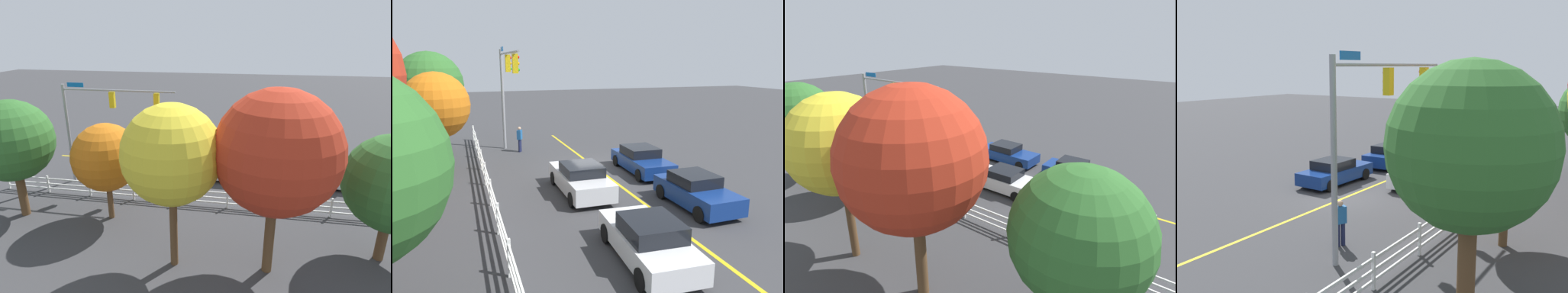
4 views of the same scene
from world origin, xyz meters
The scene contains 11 objects.
ground_plane centered at (0.00, 0.00, 0.00)m, with size 120.00×120.00×0.00m, color #38383A.
lane_center_stripe centered at (-4.00, 0.00, 0.00)m, with size 28.00×0.16×0.01m, color gold.
signal_assembly centered at (4.05, 4.24, 4.82)m, with size 7.45×0.38×6.83m.
car_0 centered at (-4.18, 2.15, 0.68)m, with size 4.68×1.95×1.42m.
car_1 centered at (-10.67, 2.10, 0.67)m, with size 4.35×2.03×1.40m.
car_2 centered at (-7.34, -1.85, 0.68)m, with size 4.08×1.90×1.39m.
car_3 centered at (-1.91, -2.08, 0.66)m, with size 4.60×2.02×1.37m.
pedestrian centered at (5.01, 3.43, 0.93)m, with size 0.47×0.41×1.69m.
white_rail_fence centered at (-3.00, 6.18, 0.60)m, with size 26.10×0.10×1.15m.
tree_0 centered at (6.82, 8.84, 4.40)m, with size 4.33×4.33×6.59m.
tree_4 centered at (1.85, 8.32, 3.60)m, with size 3.60×3.60×5.42m.
Camera 2 is at (-20.11, 7.27, 5.90)m, focal length 35.24 mm.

